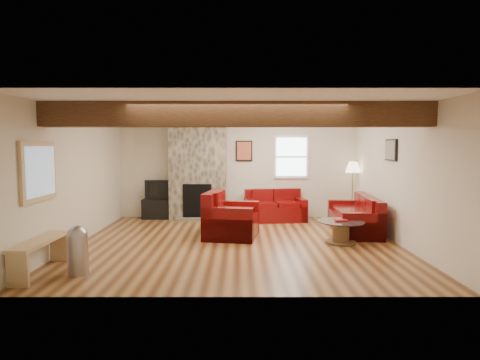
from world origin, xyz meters
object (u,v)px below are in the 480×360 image
(loveseat, at_px, (275,205))
(coffee_table, at_px, (341,232))
(armchair_red, at_px, (232,214))
(floor_lamp, at_px, (353,170))
(television, at_px, (162,189))
(tv_cabinet, at_px, (163,209))
(sofa_three, at_px, (354,214))

(loveseat, xyz_separation_m, coffee_table, (1.04, -2.29, -0.17))
(armchair_red, bearing_deg, floor_lamp, -49.21)
(loveseat, height_order, television, television)
(tv_cabinet, xyz_separation_m, television, (-0.00, 0.00, 0.49))
(loveseat, bearing_deg, coffee_table, -73.04)
(tv_cabinet, height_order, floor_lamp, floor_lamp)
(loveseat, bearing_deg, floor_lamp, -6.32)
(sofa_three, xyz_separation_m, armchair_red, (-2.60, -0.51, 0.08))
(armchair_red, height_order, tv_cabinet, armchair_red)
(tv_cabinet, distance_m, television, 0.49)
(loveseat, distance_m, coffee_table, 2.52)
(sofa_three, xyz_separation_m, loveseat, (-1.57, 1.24, -0.00))
(television, bearing_deg, coffee_table, -33.97)
(sofa_three, bearing_deg, floor_lamp, 170.24)
(armchair_red, relative_size, television, 1.34)
(armchair_red, xyz_separation_m, television, (-1.78, 2.05, 0.28))
(coffee_table, height_order, television, television)
(coffee_table, relative_size, floor_lamp, 0.60)
(armchair_red, distance_m, tv_cabinet, 2.72)
(loveseat, relative_size, armchair_red, 1.26)
(loveseat, height_order, floor_lamp, floor_lamp)
(sofa_three, distance_m, loveseat, 2.00)
(sofa_three, xyz_separation_m, floor_lamp, (0.32, 1.28, 0.85))
(television, bearing_deg, loveseat, -6.09)
(sofa_three, distance_m, television, 4.66)
(loveseat, bearing_deg, armchair_red, -127.84)
(armchair_red, distance_m, floor_lamp, 3.51)
(armchair_red, height_order, coffee_table, armchair_red)
(sofa_three, distance_m, armchair_red, 2.65)
(television, bearing_deg, armchair_red, -48.97)
(coffee_table, xyz_separation_m, television, (-3.85, 2.59, 0.53))
(tv_cabinet, bearing_deg, floor_lamp, -3.23)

